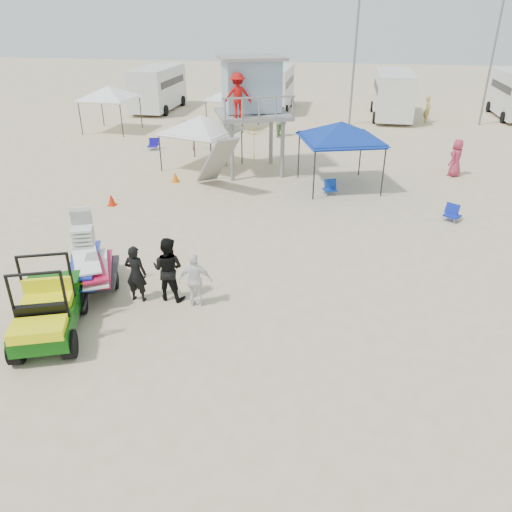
% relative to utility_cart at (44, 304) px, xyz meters
% --- Properties ---
extents(ground, '(140.00, 140.00, 0.00)m').
position_rel_utility_cart_xyz_m(ground, '(4.27, -0.24, -0.94)').
color(ground, beige).
rests_on(ground, ground).
extents(utility_cart, '(2.15, 2.96, 2.03)m').
position_rel_utility_cart_xyz_m(utility_cart, '(0.00, 0.00, 0.00)').
color(utility_cart, '#0C4F0C').
rests_on(utility_cart, ground).
extents(surf_trailer, '(2.03, 2.75, 2.22)m').
position_rel_utility_cart_xyz_m(surf_trailer, '(0.00, 2.34, -0.04)').
color(surf_trailer, black).
rests_on(surf_trailer, ground).
extents(man_left, '(0.63, 0.43, 1.68)m').
position_rel_utility_cart_xyz_m(man_left, '(1.52, 2.04, -0.11)').
color(man_left, black).
rests_on(man_left, ground).
extents(man_mid, '(0.98, 0.81, 1.86)m').
position_rel_utility_cart_xyz_m(man_mid, '(2.37, 2.29, -0.01)').
color(man_mid, black).
rests_on(man_mid, ground).
extents(man_right, '(0.96, 0.50, 1.57)m').
position_rel_utility_cart_xyz_m(man_right, '(3.22, 2.04, -0.16)').
color(man_right, white).
rests_on(man_right, ground).
extents(lifeguard_tower, '(4.26, 4.26, 5.27)m').
position_rel_utility_cart_xyz_m(lifeguard_tower, '(2.44, 14.79, 2.99)').
color(lifeguard_tower, gray).
rests_on(lifeguard_tower, ground).
extents(canopy_blue, '(4.02, 4.02, 3.36)m').
position_rel_utility_cart_xyz_m(canopy_blue, '(6.79, 13.03, 1.87)').
color(canopy_blue, black).
rests_on(canopy_blue, ground).
extents(canopy_white_a, '(3.95, 3.95, 3.04)m').
position_rel_utility_cart_xyz_m(canopy_white_a, '(-0.13, 14.93, 1.55)').
color(canopy_white_a, black).
rests_on(canopy_white_a, ground).
extents(canopy_white_b, '(3.16, 3.16, 3.30)m').
position_rel_utility_cart_xyz_m(canopy_white_b, '(-8.20, 22.01, 1.81)').
color(canopy_white_b, black).
rests_on(canopy_white_b, ground).
extents(canopy_white_c, '(3.40, 3.40, 3.09)m').
position_rel_utility_cart_xyz_m(canopy_white_c, '(-0.61, 24.59, 1.60)').
color(canopy_white_c, black).
rests_on(canopy_white_c, ground).
extents(umbrella_a, '(2.15, 2.18, 1.80)m').
position_rel_utility_cart_xyz_m(umbrella_a, '(-1.55, 18.03, -0.04)').
color(umbrella_a, '#AB3512').
rests_on(umbrella_a, ground).
extents(umbrella_b, '(2.61, 2.63, 1.79)m').
position_rel_utility_cart_xyz_m(umbrella_b, '(2.27, 16.65, -0.05)').
color(umbrella_b, yellow).
rests_on(umbrella_b, ground).
extents(cone_near, '(0.34, 0.34, 0.50)m').
position_rel_utility_cart_xyz_m(cone_near, '(-2.41, 8.95, -0.69)').
color(cone_near, red).
rests_on(cone_near, ground).
extents(cone_far, '(0.34, 0.34, 0.50)m').
position_rel_utility_cart_xyz_m(cone_far, '(-0.76, 12.39, -0.69)').
color(cone_far, orange).
rests_on(cone_far, ground).
extents(beach_chair_a, '(0.63, 0.68, 0.64)m').
position_rel_utility_cart_xyz_m(beach_chair_a, '(-3.90, 17.97, -0.63)').
color(beach_chair_a, '#160D92').
rests_on(beach_chair_a, ground).
extents(beach_chair_b, '(0.70, 0.76, 0.64)m').
position_rel_utility_cart_xyz_m(beach_chair_b, '(6.49, 11.97, -0.63)').
color(beach_chair_b, '#0E3599').
rests_on(beach_chair_b, ground).
extents(beach_chair_c, '(0.73, 0.84, 0.64)m').
position_rel_utility_cart_xyz_m(beach_chair_c, '(11.27, 9.71, -0.63)').
color(beach_chair_c, '#0F20A3').
rests_on(beach_chair_c, ground).
extents(rv_far_left, '(2.64, 6.80, 3.25)m').
position_rel_utility_cart_xyz_m(rv_far_left, '(-7.74, 29.76, 0.86)').
color(rv_far_left, silver).
rests_on(rv_far_left, ground).
extents(rv_mid_left, '(2.65, 6.50, 3.25)m').
position_rel_utility_cart_xyz_m(rv_mid_left, '(1.26, 31.26, 0.86)').
color(rv_mid_left, silver).
rests_on(rv_mid_left, ground).
extents(rv_mid_right, '(2.64, 7.00, 3.25)m').
position_rel_utility_cart_xyz_m(rv_mid_right, '(10.26, 29.76, 0.86)').
color(rv_mid_right, silver).
rests_on(rv_mid_right, ground).
extents(light_pole_left, '(0.14, 0.14, 8.00)m').
position_rel_utility_cart_xyz_m(light_pole_left, '(7.27, 26.76, 3.06)').
color(light_pole_left, slate).
rests_on(light_pole_left, ground).
extents(light_pole_right, '(0.14, 0.14, 8.00)m').
position_rel_utility_cart_xyz_m(light_pole_right, '(16.27, 28.26, 3.06)').
color(light_pole_right, slate).
rests_on(light_pole_right, ground).
extents(distant_beachgoers, '(13.38, 13.59, 1.86)m').
position_rel_utility_cart_xyz_m(distant_beachgoers, '(5.90, 20.63, -0.07)').
color(distant_beachgoers, '#3742A7').
rests_on(distant_beachgoers, ground).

